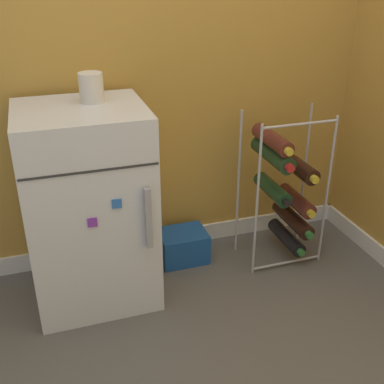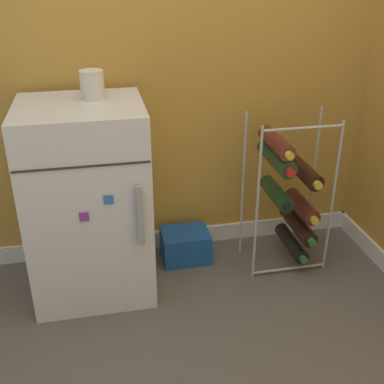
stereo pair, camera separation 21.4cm
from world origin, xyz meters
The scene contains 5 objects.
ground_plane centered at (0.00, 0.00, 0.00)m, with size 14.00×14.00×0.00m, color #56544F.
mini_fridge centered at (-0.44, 0.30, 0.43)m, with size 0.50×0.49×0.85m.
wine_rack centered at (0.47, 0.31, 0.38)m, with size 0.37×0.33×0.75m.
soda_box centered at (0.00, 0.43, 0.08)m, with size 0.23×0.18×0.15m.
fridge_top_cup centered at (-0.38, 0.37, 0.91)m, with size 0.09×0.09×0.11m.
Camera 2 is at (-0.38, -1.57, 1.37)m, focal length 45.00 mm.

